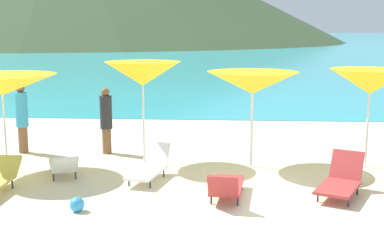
{
  "coord_description": "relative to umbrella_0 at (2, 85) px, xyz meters",
  "views": [
    {
      "loc": [
        -0.66,
        -8.79,
        3.08
      ],
      "look_at": [
        -1.36,
        1.73,
        1.2
      ],
      "focal_mm": 47.75,
      "sensor_mm": 36.0,
      "label": 1
    }
  ],
  "objects": [
    {
      "name": "ground_plane",
      "position": [
        5.41,
        8.29,
        -2.06
      ],
      "size": [
        50.0,
        100.0,
        0.3
      ],
      "primitive_type": "cube",
      "color": "beige"
    },
    {
      "name": "ocean_water",
      "position": [
        5.41,
        226.74,
        -1.9
      ],
      "size": [
        650.0,
        440.0,
        0.02
      ],
      "primitive_type": "cube",
      "color": "#2DADBC",
      "rests_on": "ground_plane"
    },
    {
      "name": "umbrella_0",
      "position": [
        0.0,
        0.0,
        0.0
      ],
      "size": [
        2.51,
        2.51,
        2.14
      ],
      "color": "silver",
      "rests_on": "ground_plane"
    },
    {
      "name": "umbrella_1",
      "position": [
        2.86,
        1.01,
        0.17
      ],
      "size": [
        1.83,
        1.83,
        2.36
      ],
      "color": "silver",
      "rests_on": "ground_plane"
    },
    {
      "name": "umbrella_2",
      "position": [
        5.34,
        0.85,
        -0.01
      ],
      "size": [
        2.22,
        2.22,
        2.16
      ],
      "color": "silver",
      "rests_on": "ground_plane"
    },
    {
      "name": "umbrella_3",
      "position": [
        7.91,
        0.91,
        0.03
      ],
      "size": [
        1.85,
        1.85,
        2.22
      ],
      "color": "silver",
      "rests_on": "ground_plane"
    },
    {
      "name": "lounge_chair_0",
      "position": [
        4.78,
        -1.51,
        -1.65
      ],
      "size": [
        0.7,
        1.58,
        0.65
      ],
      "rotation": [
        0.0,
        0.0,
        3.04
      ],
      "color": "#A53333",
      "rests_on": "ground_plane"
    },
    {
      "name": "lounge_chair_2",
      "position": [
        1.36,
        -0.33,
        -1.65
      ],
      "size": [
        1.06,
        1.62,
        0.61
      ],
      "rotation": [
        0.0,
        0.0,
        3.54
      ],
      "color": "white",
      "rests_on": "ground_plane"
    },
    {
      "name": "lounge_chair_3",
      "position": [
        6.91,
        -1.14,
        -1.61
      ],
      "size": [
        1.15,
        1.51,
        0.76
      ],
      "rotation": [
        0.0,
        0.0,
        -0.44
      ],
      "color": "#A53333",
      "rests_on": "ground_plane"
    },
    {
      "name": "lounge_chair_6",
      "position": [
        3.19,
        -0.35,
        -1.65
      ],
      "size": [
        0.81,
        1.47,
        0.67
      ],
      "rotation": [
        0.0,
        0.0,
        -0.22
      ],
      "color": "white",
      "rests_on": "ground_plane"
    },
    {
      "name": "beachgoer_0",
      "position": [
        -0.34,
        1.76,
        -0.98
      ],
      "size": [
        0.31,
        0.31,
        1.75
      ],
      "rotation": [
        0.0,
        0.0,
        2.96
      ],
      "color": "brown",
      "rests_on": "ground_plane"
    },
    {
      "name": "beachgoer_2",
      "position": [
        1.78,
        1.84,
        -1.03
      ],
      "size": [
        0.3,
        0.3,
        1.65
      ],
      "rotation": [
        0.0,
        0.0,
        5.72
      ],
      "color": "brown",
      "rests_on": "ground_plane"
    },
    {
      "name": "beach_ball",
      "position": [
        2.23,
        -2.32,
        -1.78
      ],
      "size": [
        0.26,
        0.26,
        0.26
      ],
      "primitive_type": "sphere",
      "color": "#3399D8",
      "rests_on": "ground_plane"
    }
  ]
}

